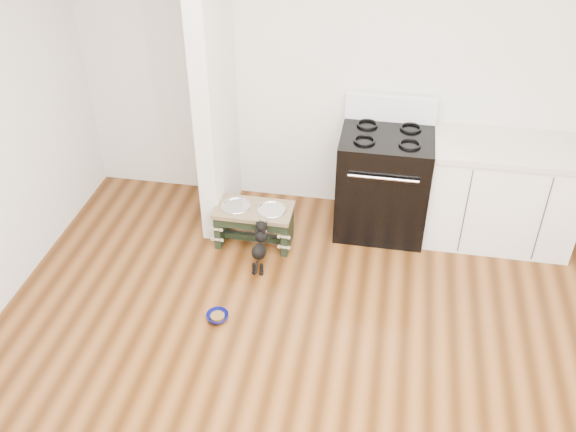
{
  "coord_description": "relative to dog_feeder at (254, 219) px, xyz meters",
  "views": [
    {
      "loc": [
        0.28,
        -2.55,
        3.42
      ],
      "look_at": [
        -0.44,
        1.41,
        0.54
      ],
      "focal_mm": 40.0,
      "sensor_mm": 36.0,
      "label": 1
    }
  ],
  "objects": [
    {
      "name": "dog_feeder",
      "position": [
        0.0,
        0.0,
        0.0
      ],
      "size": [
        0.65,
        0.35,
        0.37
      ],
      "color": "black",
      "rests_on": "ground"
    },
    {
      "name": "floor_bowl",
      "position": [
        -0.07,
        -0.97,
        -0.23
      ],
      "size": [
        0.2,
        0.2,
        0.05
      ],
      "rotation": [
        0.0,
        0.0,
        0.21
      ],
      "color": "navy",
      "rests_on": "ground"
    },
    {
      "name": "ground",
      "position": [
        0.79,
        -1.72,
        -0.26
      ],
      "size": [
        5.0,
        5.0,
        0.0
      ],
      "primitive_type": "plane",
      "color": "#3F200B",
      "rests_on": "ground"
    },
    {
      "name": "puppy",
      "position": [
        0.12,
        -0.3,
        -0.04
      ],
      "size": [
        0.11,
        0.34,
        0.4
      ],
      "color": "black",
      "rests_on": "ground"
    },
    {
      "name": "room_shell",
      "position": [
        0.79,
        -1.72,
        1.36
      ],
      "size": [
        5.0,
        5.0,
        5.0
      ],
      "color": "silver",
      "rests_on": "ground"
    },
    {
      "name": "oven_range",
      "position": [
        1.04,
        0.44,
        0.22
      ],
      "size": [
        0.76,
        0.69,
        1.14
      ],
      "color": "black",
      "rests_on": "ground"
    },
    {
      "name": "partition_wall",
      "position": [
        -0.38,
        0.38,
        1.09
      ],
      "size": [
        0.15,
        0.8,
        2.7
      ],
      "primitive_type": "cube",
      "color": "silver",
      "rests_on": "ground"
    },
    {
      "name": "cabinet_run",
      "position": [
        2.02,
        0.46,
        0.2
      ],
      "size": [
        1.24,
        0.64,
        0.91
      ],
      "color": "white",
      "rests_on": "ground"
    }
  ]
}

